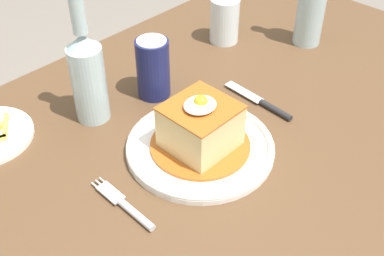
{
  "coord_description": "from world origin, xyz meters",
  "views": [
    {
      "loc": [
        -0.54,
        -0.46,
        1.33
      ],
      "look_at": [
        -0.06,
        -0.0,
        0.79
      ],
      "focal_mm": 45.97,
      "sensor_mm": 36.0,
      "label": 1
    }
  ],
  "objects_px": {
    "main_plate": "(200,147)",
    "fork": "(128,207)",
    "beer_bottle_clear": "(87,73)",
    "drinking_glass": "(224,23)",
    "soda_can": "(152,69)",
    "beer_bottle_clear_far": "(312,3)",
    "knife": "(266,105)"
  },
  "relations": [
    {
      "from": "main_plate",
      "to": "fork",
      "type": "distance_m",
      "value": 0.18
    },
    {
      "from": "beer_bottle_clear",
      "to": "drinking_glass",
      "type": "xyz_separation_m",
      "value": [
        0.4,
        0.01,
        -0.05
      ]
    },
    {
      "from": "soda_can",
      "to": "fork",
      "type": "bearing_deg",
      "value": -140.04
    },
    {
      "from": "beer_bottle_clear",
      "to": "drinking_glass",
      "type": "distance_m",
      "value": 0.4
    },
    {
      "from": "beer_bottle_clear_far",
      "to": "drinking_glass",
      "type": "xyz_separation_m",
      "value": [
        -0.13,
        0.15,
        -0.05
      ]
    },
    {
      "from": "soda_can",
      "to": "beer_bottle_clear_far",
      "type": "height_order",
      "value": "beer_bottle_clear_far"
    },
    {
      "from": "main_plate",
      "to": "soda_can",
      "type": "bearing_deg",
      "value": 72.49
    },
    {
      "from": "fork",
      "to": "main_plate",
      "type": "bearing_deg",
      "value": 4.37
    },
    {
      "from": "knife",
      "to": "beer_bottle_clear",
      "type": "bearing_deg",
      "value": 138.79
    },
    {
      "from": "main_plate",
      "to": "beer_bottle_clear",
      "type": "bearing_deg",
      "value": 108.0
    },
    {
      "from": "drinking_glass",
      "to": "beer_bottle_clear_far",
      "type": "bearing_deg",
      "value": -48.64
    },
    {
      "from": "beer_bottle_clear",
      "to": "beer_bottle_clear_far",
      "type": "xyz_separation_m",
      "value": [
        0.53,
        -0.13,
        0.0
      ]
    },
    {
      "from": "knife",
      "to": "soda_can",
      "type": "relative_size",
      "value": 1.34
    },
    {
      "from": "beer_bottle_clear",
      "to": "drinking_glass",
      "type": "height_order",
      "value": "beer_bottle_clear"
    },
    {
      "from": "fork",
      "to": "soda_can",
      "type": "distance_m",
      "value": 0.32
    },
    {
      "from": "main_plate",
      "to": "soda_can",
      "type": "distance_m",
      "value": 0.2
    },
    {
      "from": "knife",
      "to": "beer_bottle_clear",
      "type": "relative_size",
      "value": 0.62
    },
    {
      "from": "knife",
      "to": "soda_can",
      "type": "height_order",
      "value": "soda_can"
    },
    {
      "from": "soda_can",
      "to": "beer_bottle_clear",
      "type": "xyz_separation_m",
      "value": [
        -0.13,
        0.03,
        0.04
      ]
    },
    {
      "from": "soda_can",
      "to": "drinking_glass",
      "type": "xyz_separation_m",
      "value": [
        0.27,
        0.04,
        -0.02
      ]
    },
    {
      "from": "main_plate",
      "to": "drinking_glass",
      "type": "height_order",
      "value": "drinking_glass"
    },
    {
      "from": "fork",
      "to": "beer_bottle_clear",
      "type": "xyz_separation_m",
      "value": [
        0.11,
        0.23,
        0.09
      ]
    },
    {
      "from": "soda_can",
      "to": "drinking_glass",
      "type": "relative_size",
      "value": 1.18
    },
    {
      "from": "drinking_glass",
      "to": "main_plate",
      "type": "bearing_deg",
      "value": -145.06
    },
    {
      "from": "main_plate",
      "to": "fork",
      "type": "height_order",
      "value": "main_plate"
    },
    {
      "from": "soda_can",
      "to": "main_plate",
      "type": "bearing_deg",
      "value": -107.51
    },
    {
      "from": "soda_can",
      "to": "drinking_glass",
      "type": "bearing_deg",
      "value": 9.05
    },
    {
      "from": "beer_bottle_clear_far",
      "to": "drinking_glass",
      "type": "relative_size",
      "value": 2.53
    },
    {
      "from": "knife",
      "to": "main_plate",
      "type": "bearing_deg",
      "value": 177.86
    },
    {
      "from": "main_plate",
      "to": "fork",
      "type": "bearing_deg",
      "value": -175.63
    },
    {
      "from": "fork",
      "to": "drinking_glass",
      "type": "bearing_deg",
      "value": 25.56
    },
    {
      "from": "beer_bottle_clear",
      "to": "beer_bottle_clear_far",
      "type": "distance_m",
      "value": 0.54
    }
  ]
}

